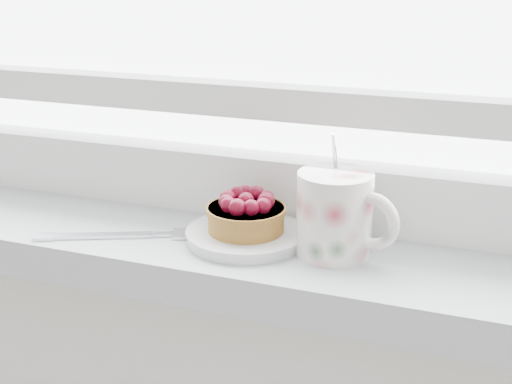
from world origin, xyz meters
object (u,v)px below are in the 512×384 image
at_px(floral_mug, 337,213).
at_px(fork, 135,235).
at_px(raspberry_tart, 246,213).
at_px(saucer, 246,236).

distance_m(floral_mug, fork, 0.21).
height_order(floral_mug, fork, floral_mug).
relative_size(floral_mug, fork, 0.59).
bearing_deg(fork, raspberry_tart, 14.81).
bearing_deg(raspberry_tart, floral_mug, 0.09).
relative_size(saucer, raspberry_tart, 1.52).
xyz_separation_m(raspberry_tart, floral_mug, (0.09, 0.00, 0.01)).
bearing_deg(floral_mug, fork, -171.77).
relative_size(saucer, floral_mug, 1.04).
bearing_deg(fork, floral_mug, 8.23).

